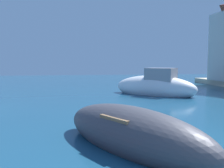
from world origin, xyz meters
TOP-DOWN VIEW (x-y plane):
  - moored_boat_0 at (-2.31, 2.46)m, footprint 4.00×5.13m
  - moored_boat_1 at (1.83, 12.36)m, footprint 5.70×5.45m

SIDE VIEW (x-z plane):
  - moored_boat_0 at x=-2.31m, z-range -0.32..1.11m
  - moored_boat_1 at x=1.83m, z-range -0.56..1.72m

